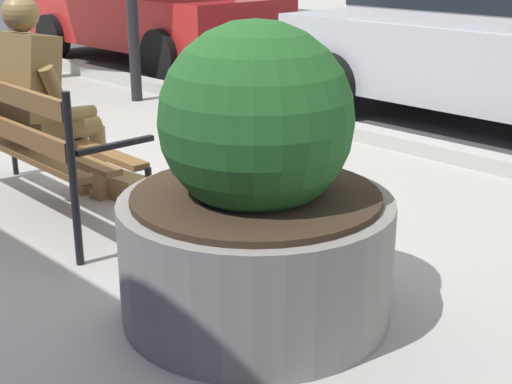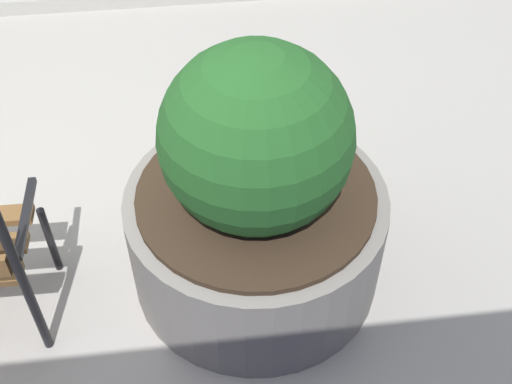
{
  "view_description": "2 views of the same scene",
  "coord_description": "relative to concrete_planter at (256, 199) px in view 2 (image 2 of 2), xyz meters",
  "views": [
    {
      "loc": [
        3.95,
        -2.1,
        1.67
      ],
      "look_at": [
        1.74,
        0.04,
        0.6
      ],
      "focal_mm": 51.04,
      "sensor_mm": 36.0,
      "label": 1
    },
    {
      "loc": [
        1.47,
        -2.1,
        2.82
      ],
      "look_at": [
        1.74,
        0.04,
        0.6
      ],
      "focal_mm": 46.65,
      "sensor_mm": 36.0,
      "label": 2
    }
  ],
  "objects": [
    {
      "name": "concrete_planter",
      "position": [
        0.0,
        0.0,
        0.0
      ],
      "size": [
        1.26,
        1.26,
        1.36
      ],
      "color": "gray",
      "rests_on": "ground"
    }
  ]
}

